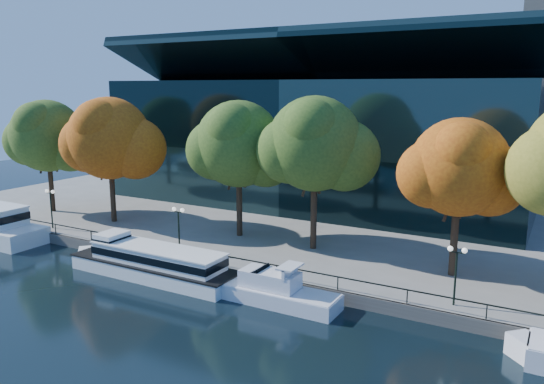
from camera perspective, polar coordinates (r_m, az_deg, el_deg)
The scene contains 14 objects.
ground at distance 41.31m, azimuth -7.92°, elevation -10.57°, with size 160.00×160.00×0.00m, color black.
promenade at distance 72.26m, azimuth 9.77°, elevation -0.69°, with size 90.00×67.08×1.00m.
railing at distance 43.11m, azimuth -5.36°, elevation -6.82°, with size 88.20×0.08×0.99m.
convention_building at distance 68.27m, azimuth 5.51°, elevation 5.53°, with size 50.00×24.57×21.43m.
tour_boat at distance 44.75m, azimuth -13.06°, elevation -7.19°, with size 16.61×3.70×3.15m.
cruiser_near at distance 38.75m, azimuth -0.15°, elevation -10.46°, with size 10.45×2.69×3.03m.
tree_0 at distance 65.62m, azimuth -22.97°, elevation 5.43°, with size 10.22×8.38×12.88m.
tree_1 at distance 58.15m, azimuth -17.01°, elevation 5.36°, with size 10.78×8.84×13.28m.
tree_2 at distance 50.26m, azimuth -3.49°, elevation 4.97°, with size 10.28×8.43×13.08m.
tree_3 at distance 46.09m, azimuth 4.78°, elevation 4.95°, with size 10.37×8.50×13.57m.
tree_4 at distance 41.70m, azimuth 19.67°, elevation 2.27°, with size 9.23×7.57×12.10m.
lamp_0 at distance 58.42m, azimuth -22.72°, elevation -0.77°, with size 1.26×0.36×4.03m.
lamp_1 at distance 46.67m, azimuth -10.03°, elevation -2.92°, with size 1.26×0.36×4.03m.
lamp_2 at distance 37.07m, azimuth 19.23°, elevation -7.15°, with size 1.26×0.36×4.03m.
Camera 1 is at (23.50, -30.33, 15.31)m, focal length 35.00 mm.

